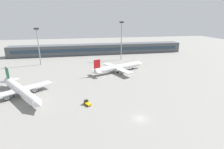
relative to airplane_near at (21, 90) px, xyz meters
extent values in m
plane|color=gray|center=(43.98, 13.91, -3.05)|extent=(400.00, 400.00, 0.00)
cube|color=#4C5156|center=(43.98, 85.86, 1.45)|extent=(153.85, 12.00, 9.00)
cube|color=#263847|center=(43.98, 79.81, 1.90)|extent=(146.16, 0.16, 2.80)
cylinder|color=white|center=(-0.14, 0.21, 0.04)|extent=(21.68, 29.87, 3.55)
cone|color=white|center=(10.12, -15.06, 0.04)|extent=(4.97, 5.12, 3.37)
cone|color=white|center=(-10.31, 15.34, 0.04)|extent=(4.04, 4.33, 2.48)
cube|color=#0C5933|center=(-8.73, 13.00, 4.38)|extent=(2.57, 3.60, 5.13)
cube|color=silver|center=(-8.89, 13.23, 0.22)|extent=(9.21, 7.38, 0.22)
cube|color=silver|center=(-0.66, 0.99, -0.24)|extent=(25.74, 19.34, 0.47)
cylinder|color=gray|center=(-5.31, -2.13, -1.56)|extent=(3.22, 3.52, 1.87)
cylinder|color=gray|center=(3.98, 4.11, -1.56)|extent=(3.22, 3.52, 1.87)
cylinder|color=black|center=(6.42, -9.55, -2.58)|extent=(0.83, 0.98, 0.93)
cylinder|color=black|center=(-3.20, 0.41, -2.58)|extent=(0.83, 0.98, 0.93)
cylinder|color=black|center=(0.83, 3.12, -2.58)|extent=(0.83, 0.98, 0.93)
cylinder|color=silver|center=(48.87, 27.34, -0.08)|extent=(31.35, 15.18, 3.42)
cone|color=silver|center=(65.34, 33.92, -0.08)|extent=(4.70, 4.41, 3.25)
cone|color=silver|center=(32.56, 20.83, -0.08)|extent=(4.06, 3.49, 2.39)
cube|color=red|center=(35.08, 21.84, 4.11)|extent=(3.80, 1.77, 4.95)
cube|color=silver|center=(34.83, 21.74, 0.10)|extent=(5.67, 9.29, 0.22)
cube|color=silver|center=(48.04, 27.01, -0.35)|extent=(14.02, 26.67, 0.45)
cylinder|color=gray|center=(50.04, 22.00, -1.61)|extent=(3.34, 2.74, 1.80)
cylinder|color=gray|center=(46.04, 32.02, -1.61)|extent=(3.34, 2.74, 1.80)
cylinder|color=black|center=(59.40, 31.55, -2.60)|extent=(0.97, 0.67, 0.90)
cylinder|color=black|center=(48.07, 24.50, -2.60)|extent=(0.97, 0.67, 0.90)
cylinder|color=black|center=(46.33, 28.85, -2.60)|extent=(0.97, 0.67, 0.90)
cube|color=#F2B20C|center=(27.22, -12.80, -2.40)|extent=(2.98, 3.89, 0.60)
cube|color=black|center=(26.81, -12.00, -1.75)|extent=(1.75, 1.62, 0.90)
cylinder|color=black|center=(27.36, -11.38, -2.70)|extent=(0.54, 0.74, 0.70)
cylinder|color=black|center=(25.97, -12.09, -2.70)|extent=(0.54, 0.74, 0.70)
cylinder|color=black|center=(28.46, -13.51, -2.70)|extent=(0.54, 0.74, 0.70)
cylinder|color=black|center=(27.07, -14.22, -2.70)|extent=(0.54, 0.74, 0.70)
cylinder|color=gray|center=(-1.62, 55.09, 9.15)|extent=(0.70, 0.70, 24.38)
cube|color=#333338|center=(-1.62, 55.09, 21.94)|extent=(3.20, 0.80, 1.20)
cylinder|color=gray|center=(58.55, 59.60, 11.04)|extent=(0.70, 0.70, 28.18)
cube|color=#333338|center=(58.55, 59.60, 25.73)|extent=(3.20, 0.80, 1.20)
camera|label=1|loc=(24.63, -75.71, 29.65)|focal=28.59mm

